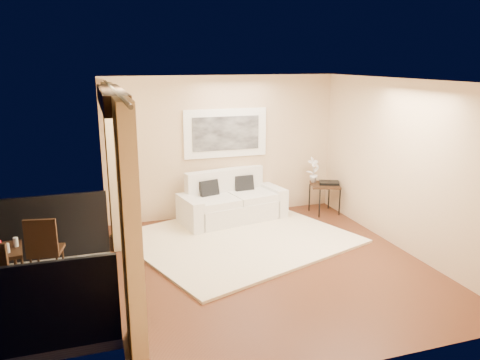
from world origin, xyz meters
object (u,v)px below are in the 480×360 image
orchid (314,170)px  balcony_chair_far (44,246)px  side_table (325,187)px  sofa (231,203)px

orchid → balcony_chair_far: bearing=-160.3°
side_table → orchid: bearing=134.7°
side_table → orchid: size_ratio=1.37×
orchid → balcony_chair_far: (-4.88, -1.75, -0.30)m
side_table → balcony_chair_far: size_ratio=0.73×
orchid → side_table: bearing=-45.3°
sofa → side_table: 1.92m
orchid → balcony_chair_far: orchid is taller
sofa → side_table: (1.90, -0.15, 0.21)m
side_table → orchid: orchid is taller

